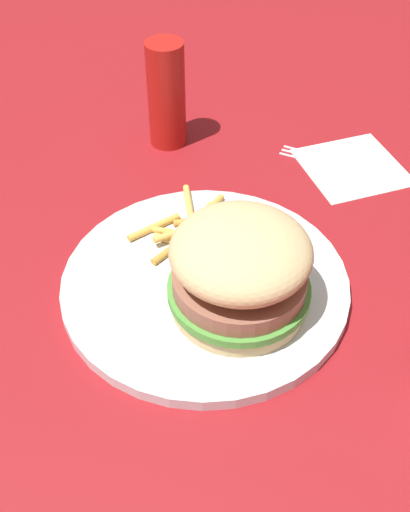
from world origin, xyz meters
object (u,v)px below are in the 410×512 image
at_px(sandwich, 240,269).
at_px(ketchup_bottle, 166,95).
at_px(fries_pile, 187,229).
at_px(fork, 351,165).
at_px(plate, 205,284).
at_px(napkin, 352,167).

distance_m(sandwich, ketchup_bottle, 0.29).
distance_m(fries_pile, fork, 0.23).
relative_size(plate, fork, 1.74).
distance_m(napkin, ketchup_bottle, 0.23).
bearing_deg(plate, napkin, -74.49).
distance_m(plate, sandwich, 0.07).
relative_size(plate, sandwich, 2.13).
xyz_separation_m(fries_pile, fork, (0.00, -0.23, -0.01)).
xyz_separation_m(plate, sandwich, (-0.04, -0.01, 0.05)).
bearing_deg(fries_pile, fork, -88.93).
bearing_deg(ketchup_bottle, plate, 157.42).
bearing_deg(napkin, fries_pile, 90.72).
distance_m(sandwich, napkin, 0.27).
distance_m(plate, fries_pile, 0.07).
distance_m(plate, ketchup_bottle, 0.26).
relative_size(fries_pile, ketchup_bottle, 0.92).
bearing_deg(fries_pile, plate, 162.41).
bearing_deg(napkin, ketchup_bottle, 43.02).
bearing_deg(plate, fries_pile, -17.59).
height_order(fries_pile, ketchup_bottle, ketchup_bottle).
relative_size(sandwich, napkin, 1.15).
bearing_deg(napkin, sandwich, 114.83).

